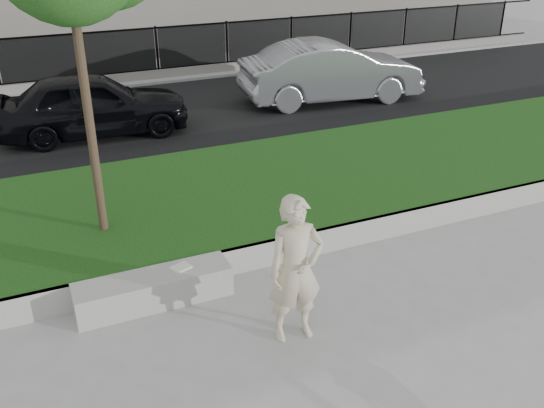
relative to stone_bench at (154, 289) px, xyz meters
name	(u,v)px	position (x,y,z in m)	size (l,w,h in m)	color
ground	(275,310)	(1.38, -0.80, -0.21)	(90.00, 90.00, 0.00)	gray
grass_bank	(202,204)	(1.38, 2.20, -0.01)	(34.00, 4.00, 0.40)	black
grass_kerb	(245,259)	(1.38, 0.24, -0.01)	(34.00, 0.08, 0.40)	gray
street	(132,120)	(1.38, 7.70, -0.19)	(34.00, 7.00, 0.04)	black
far_pavement	(100,77)	(1.38, 12.20, -0.15)	(34.00, 3.00, 0.12)	gray
iron_fence	(104,68)	(1.38, 11.20, 0.34)	(32.00, 0.30, 1.50)	slate
stone_bench	(154,289)	(0.00, 0.00, 0.00)	(2.03, 0.51, 0.41)	gray
man	(296,270)	(1.39, -1.35, 0.71)	(0.67, 0.44, 1.84)	beige
book	(181,267)	(0.38, 0.03, 0.22)	(0.25, 0.18, 0.03)	beige
car_dark	(93,104)	(0.41, 6.96, 0.54)	(1.68, 4.18, 1.42)	black
car_silver	(331,72)	(6.60, 7.18, 0.61)	(1.66, 4.75, 1.56)	gray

